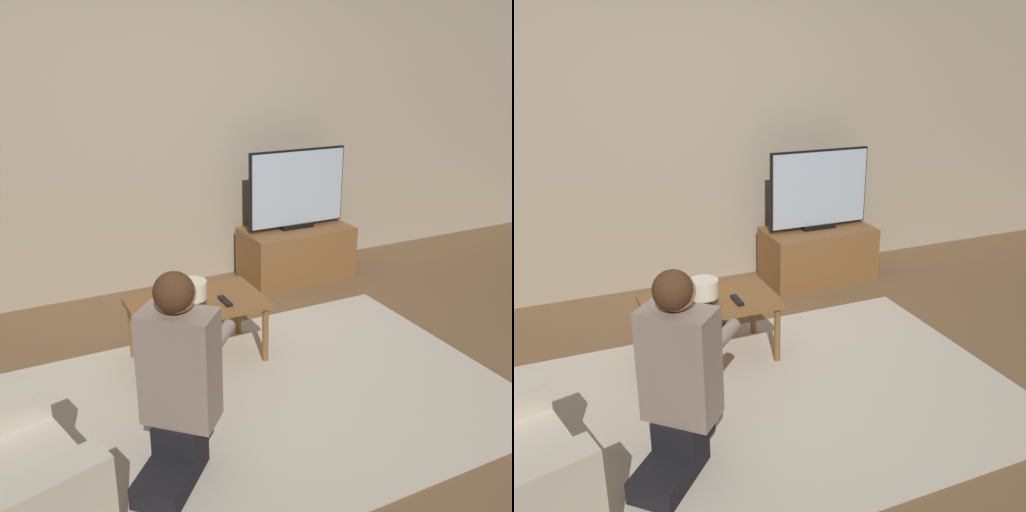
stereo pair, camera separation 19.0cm
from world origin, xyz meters
The scene contains 9 objects.
ground_plane centered at (0.00, 0.00, 0.00)m, with size 10.00×10.00×0.00m, color brown.
wall_back centered at (0.00, 1.93, 1.30)m, with size 10.00×0.06×2.60m.
rug centered at (0.00, 0.00, 0.01)m, with size 2.93×1.89×0.02m.
tv_stand centered at (1.16, 1.55, 0.23)m, with size 0.92×0.49×0.45m.
tv centered at (1.16, 1.55, 0.79)m, with size 0.88×0.08×0.67m.
coffee_table centered at (-0.11, 0.59, 0.37)m, with size 0.83×0.50×0.42m.
person_kneeling centered at (-0.53, -0.31, 0.50)m, with size 0.69×0.72×0.99m.
table_lamp centered at (-0.17, 0.51, 0.52)m, with size 0.18×0.18×0.17m.
remote centered at (0.04, 0.49, 0.43)m, with size 0.04×0.15×0.02m.
Camera 1 is at (-1.20, -2.47, 1.90)m, focal length 40.00 mm.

